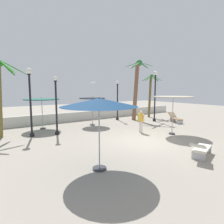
{
  "coord_description": "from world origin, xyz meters",
  "views": [
    {
      "loc": [
        -7.55,
        -7.65,
        2.99
      ],
      "look_at": [
        0.0,
        3.07,
        1.4
      ],
      "focal_mm": 30.68,
      "sensor_mm": 36.0,
      "label": 1
    }
  ],
  "objects_px": {
    "patio_umbrella_2": "(173,98)",
    "palm_tree_1": "(137,84)",
    "lounge_chair_0": "(201,148)",
    "lamp_post_2": "(30,94)",
    "palm_tree_0": "(0,88)",
    "guest_0": "(141,119)",
    "lamp_post_3": "(155,89)",
    "lamp_post_1": "(117,97)",
    "seagull_0": "(94,83)",
    "patio_umbrella_3": "(92,100)",
    "lounge_chair_1": "(175,118)",
    "patio_umbrella_0": "(99,103)",
    "palm_tree_3": "(151,90)",
    "patio_umbrella_1": "(42,100)",
    "lamp_post_0": "(56,103)"
  },
  "relations": [
    {
      "from": "patio_umbrella_2",
      "to": "palm_tree_1",
      "type": "distance_m",
      "value": 6.35
    },
    {
      "from": "lounge_chair_0",
      "to": "palm_tree_1",
      "type": "bearing_deg",
      "value": 63.32
    },
    {
      "from": "palm_tree_1",
      "to": "lamp_post_2",
      "type": "distance_m",
      "value": 10.0
    },
    {
      "from": "palm_tree_0",
      "to": "guest_0",
      "type": "height_order",
      "value": "palm_tree_0"
    },
    {
      "from": "lamp_post_2",
      "to": "patio_umbrella_2",
      "type": "bearing_deg",
      "value": -31.07
    },
    {
      "from": "patio_umbrella_2",
      "to": "lamp_post_3",
      "type": "relative_size",
      "value": 0.57
    },
    {
      "from": "lamp_post_1",
      "to": "lamp_post_3",
      "type": "height_order",
      "value": "lamp_post_3"
    },
    {
      "from": "lamp_post_1",
      "to": "seagull_0",
      "type": "bearing_deg",
      "value": 97.69
    },
    {
      "from": "patio_umbrella_3",
      "to": "lounge_chair_1",
      "type": "bearing_deg",
      "value": -24.3
    },
    {
      "from": "lounge_chair_0",
      "to": "patio_umbrella_0",
      "type": "bearing_deg",
      "value": 161.18
    },
    {
      "from": "guest_0",
      "to": "lamp_post_2",
      "type": "bearing_deg",
      "value": 153.98
    },
    {
      "from": "lounge_chair_0",
      "to": "palm_tree_3",
      "type": "bearing_deg",
      "value": 54.06
    },
    {
      "from": "patio_umbrella_1",
      "to": "palm_tree_3",
      "type": "distance_m",
      "value": 11.17
    },
    {
      "from": "patio_umbrella_0",
      "to": "lamp_post_0",
      "type": "height_order",
      "value": "lamp_post_0"
    },
    {
      "from": "lamp_post_3",
      "to": "lamp_post_0",
      "type": "bearing_deg",
      "value": 179.58
    },
    {
      "from": "patio_umbrella_3",
      "to": "patio_umbrella_0",
      "type": "bearing_deg",
      "value": -117.61
    },
    {
      "from": "patio_umbrella_3",
      "to": "lounge_chair_0",
      "type": "xyz_separation_m",
      "value": [
        0.22,
        -9.28,
        -1.69
      ]
    },
    {
      "from": "lamp_post_0",
      "to": "seagull_0",
      "type": "height_order",
      "value": "lamp_post_0"
    },
    {
      "from": "palm_tree_3",
      "to": "guest_0",
      "type": "height_order",
      "value": "palm_tree_3"
    },
    {
      "from": "patio_umbrella_0",
      "to": "lounge_chair_1",
      "type": "bearing_deg",
      "value": 23.66
    },
    {
      "from": "patio_umbrella_2",
      "to": "guest_0",
      "type": "height_order",
      "value": "patio_umbrella_2"
    },
    {
      "from": "patio_umbrella_2",
      "to": "guest_0",
      "type": "xyz_separation_m",
      "value": [
        -1.36,
        1.55,
        -1.46
      ]
    },
    {
      "from": "palm_tree_3",
      "to": "guest_0",
      "type": "xyz_separation_m",
      "value": [
        -5.96,
        -4.83,
        -1.98
      ]
    },
    {
      "from": "patio_umbrella_0",
      "to": "lamp_post_3",
      "type": "distance_m",
      "value": 11.59
    },
    {
      "from": "palm_tree_3",
      "to": "palm_tree_1",
      "type": "bearing_deg",
      "value": -168.3
    },
    {
      "from": "patio_umbrella_1",
      "to": "lounge_chair_0",
      "type": "distance_m",
      "value": 11.04
    },
    {
      "from": "lamp_post_1",
      "to": "lamp_post_3",
      "type": "xyz_separation_m",
      "value": [
        2.36,
        -2.58,
        0.85
      ]
    },
    {
      "from": "patio_umbrella_1",
      "to": "lamp_post_2",
      "type": "height_order",
      "value": "lamp_post_2"
    },
    {
      "from": "lounge_chair_0",
      "to": "patio_umbrella_2",
      "type": "bearing_deg",
      "value": 53.82
    },
    {
      "from": "patio_umbrella_2",
      "to": "lounge_chair_1",
      "type": "height_order",
      "value": "patio_umbrella_2"
    },
    {
      "from": "patio_umbrella_0",
      "to": "lamp_post_0",
      "type": "bearing_deg",
      "value": 84.66
    },
    {
      "from": "patio_umbrella_1",
      "to": "lamp_post_3",
      "type": "distance_m",
      "value": 9.8
    },
    {
      "from": "patio_umbrella_2",
      "to": "patio_umbrella_3",
      "type": "height_order",
      "value": "patio_umbrella_2"
    },
    {
      "from": "palm_tree_0",
      "to": "lamp_post_0",
      "type": "xyz_separation_m",
      "value": [
        2.99,
        -1.23,
        -1.01
      ]
    },
    {
      "from": "patio_umbrella_0",
      "to": "lamp_post_3",
      "type": "xyz_separation_m",
      "value": [
        9.76,
        6.23,
        0.53
      ]
    },
    {
      "from": "patio_umbrella_3",
      "to": "lamp_post_1",
      "type": "relative_size",
      "value": 0.64
    },
    {
      "from": "patio_umbrella_1",
      "to": "palm_tree_3",
      "type": "relative_size",
      "value": 0.56
    },
    {
      "from": "patio_umbrella_3",
      "to": "palm_tree_1",
      "type": "xyz_separation_m",
      "value": [
        4.92,
        0.08,
        1.38
      ]
    },
    {
      "from": "lamp_post_0",
      "to": "seagull_0",
      "type": "xyz_separation_m",
      "value": [
        6.34,
        6.08,
        1.59
      ]
    },
    {
      "from": "lamp_post_0",
      "to": "lamp_post_1",
      "type": "height_order",
      "value": "lamp_post_0"
    },
    {
      "from": "seagull_0",
      "to": "patio_umbrella_3",
      "type": "bearing_deg",
      "value": -121.91
    },
    {
      "from": "patio_umbrella_3",
      "to": "guest_0",
      "type": "xyz_separation_m",
      "value": [
        1.41,
        -4.25,
        -1.19
      ]
    },
    {
      "from": "patio_umbrella_1",
      "to": "palm_tree_1",
      "type": "relative_size",
      "value": 0.44
    },
    {
      "from": "palm_tree_0",
      "to": "palm_tree_1",
      "type": "relative_size",
      "value": 0.82
    },
    {
      "from": "palm_tree_0",
      "to": "patio_umbrella_1",
      "type": "bearing_deg",
      "value": 22.91
    },
    {
      "from": "palm_tree_3",
      "to": "guest_0",
      "type": "relative_size",
      "value": 2.97
    },
    {
      "from": "guest_0",
      "to": "palm_tree_1",
      "type": "bearing_deg",
      "value": 50.95
    },
    {
      "from": "patio_umbrella_2",
      "to": "lounge_chair_1",
      "type": "bearing_deg",
      "value": 34.35
    },
    {
      "from": "lamp_post_3",
      "to": "lounge_chair_0",
      "type": "distance_m",
      "value": 9.79
    },
    {
      "from": "palm_tree_3",
      "to": "patio_umbrella_1",
      "type": "bearing_deg",
      "value": 178.57
    }
  ]
}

